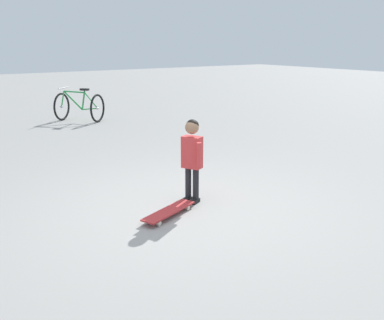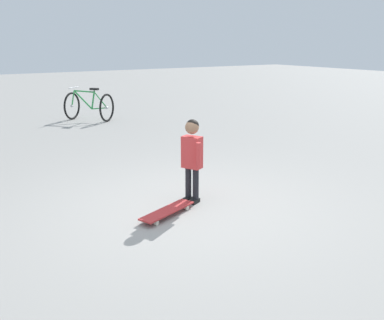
% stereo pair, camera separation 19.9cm
% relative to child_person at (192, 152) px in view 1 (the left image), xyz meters
% --- Properties ---
extents(ground_plane, '(50.00, 50.00, 0.00)m').
position_rel_child_person_xyz_m(ground_plane, '(0.29, 0.19, -0.66)').
color(ground_plane, gray).
extents(child_person, '(0.25, 0.41, 1.06)m').
position_rel_child_person_xyz_m(child_person, '(0.00, 0.00, 0.00)').
color(child_person, black).
rests_on(child_person, ground).
extents(skateboard, '(0.81, 0.46, 0.07)m').
position_rel_child_person_xyz_m(skateboard, '(0.49, 0.24, -0.60)').
color(skateboard, '#B22D2D').
rests_on(skateboard, ground).
extents(bicycle_near, '(1.23, 1.28, 0.85)m').
position_rel_child_person_xyz_m(bicycle_near, '(-0.89, -6.32, -0.28)').
color(bicycle_near, black).
rests_on(bicycle_near, ground).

